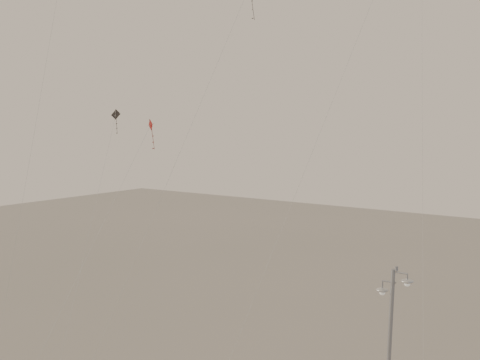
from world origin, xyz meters
The scene contains 3 objects.
kite_1 centered at (-5.20, 9.78, 17.33)m, with size 5.64×8.91×22.76m.
kite_3 centered at (-7.82, 4.94, 10.93)m, with size 2.67×13.31×15.05m.
kite_6 centered at (-14.83, 10.53, 11.86)m, with size 2.64×7.43×15.66m.
Camera 1 is at (17.83, -19.12, 15.33)m, focal length 50.00 mm.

